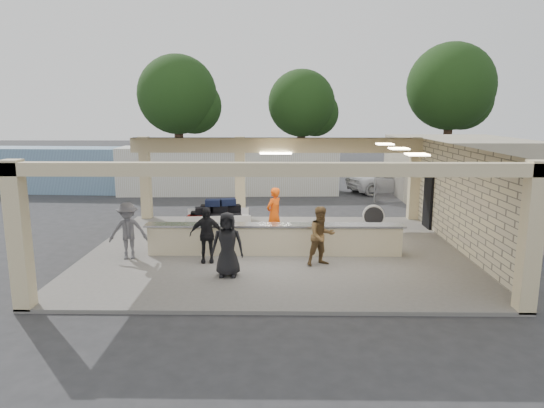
{
  "coord_description": "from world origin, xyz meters",
  "views": [
    {
      "loc": [
        0.14,
        -15.41,
        4.62
      ],
      "look_at": [
        -0.1,
        1.0,
        1.44
      ],
      "focal_mm": 32.0,
      "sensor_mm": 36.0,
      "label": 1
    }
  ],
  "objects_px": {
    "passenger_a": "(321,236)",
    "container_white": "(229,170)",
    "baggage_counter": "(275,239)",
    "car_white_a": "(388,181)",
    "passenger_b": "(206,235)",
    "baggage_handler": "(274,214)",
    "luggage_cart": "(217,216)",
    "container_blue": "(67,170)",
    "passenger_c": "(128,231)",
    "drum_fan": "(373,216)",
    "passenger_d": "(227,244)",
    "car_dark": "(391,173)",
    "car_white_b": "(454,178)"
  },
  "relations": [
    {
      "from": "baggage_counter",
      "to": "passenger_a",
      "type": "height_order",
      "value": "passenger_a"
    },
    {
      "from": "car_white_a",
      "to": "car_white_b",
      "type": "bearing_deg",
      "value": -93.22
    },
    {
      "from": "passenger_c",
      "to": "car_dark",
      "type": "height_order",
      "value": "passenger_c"
    },
    {
      "from": "passenger_b",
      "to": "luggage_cart",
      "type": "bearing_deg",
      "value": 85.04
    },
    {
      "from": "baggage_handler",
      "to": "car_white_a",
      "type": "distance_m",
      "value": 12.6
    },
    {
      "from": "passenger_d",
      "to": "car_white_a",
      "type": "relative_size",
      "value": 0.39
    },
    {
      "from": "car_white_a",
      "to": "container_white",
      "type": "bearing_deg",
      "value": 73.63
    },
    {
      "from": "baggage_handler",
      "to": "passenger_a",
      "type": "height_order",
      "value": "baggage_handler"
    },
    {
      "from": "drum_fan",
      "to": "container_white",
      "type": "distance_m",
      "value": 10.79
    },
    {
      "from": "baggage_handler",
      "to": "passenger_b",
      "type": "distance_m",
      "value": 3.3
    },
    {
      "from": "baggage_counter",
      "to": "baggage_handler",
      "type": "bearing_deg",
      "value": 91.33
    },
    {
      "from": "drum_fan",
      "to": "passenger_a",
      "type": "height_order",
      "value": "passenger_a"
    },
    {
      "from": "luggage_cart",
      "to": "container_blue",
      "type": "bearing_deg",
      "value": 127.18
    },
    {
      "from": "container_blue",
      "to": "luggage_cart",
      "type": "bearing_deg",
      "value": -42.67
    },
    {
      "from": "baggage_counter",
      "to": "car_dark",
      "type": "distance_m",
      "value": 17.45
    },
    {
      "from": "baggage_counter",
      "to": "passenger_d",
      "type": "distance_m",
      "value": 2.48
    },
    {
      "from": "baggage_counter",
      "to": "drum_fan",
      "type": "bearing_deg",
      "value": 42.49
    },
    {
      "from": "baggage_handler",
      "to": "car_white_a",
      "type": "height_order",
      "value": "baggage_handler"
    },
    {
      "from": "car_white_b",
      "to": "car_dark",
      "type": "relative_size",
      "value": 1.04
    },
    {
      "from": "luggage_cart",
      "to": "container_blue",
      "type": "xyz_separation_m",
      "value": [
        -9.9,
        10.18,
        0.45
      ]
    },
    {
      "from": "passenger_d",
      "to": "drum_fan",
      "type": "bearing_deg",
      "value": 48.02
    },
    {
      "from": "baggage_handler",
      "to": "passenger_d",
      "type": "distance_m",
      "value": 4.05
    },
    {
      "from": "passenger_b",
      "to": "passenger_c",
      "type": "distance_m",
      "value": 2.48
    },
    {
      "from": "baggage_counter",
      "to": "passenger_b",
      "type": "relative_size",
      "value": 4.83
    },
    {
      "from": "baggage_handler",
      "to": "car_white_a",
      "type": "bearing_deg",
      "value": -170.73
    },
    {
      "from": "car_white_b",
      "to": "baggage_counter",
      "type": "bearing_deg",
      "value": 154.05
    },
    {
      "from": "baggage_handler",
      "to": "passenger_b",
      "type": "relative_size",
      "value": 1.1
    },
    {
      "from": "passenger_a",
      "to": "car_dark",
      "type": "distance_m",
      "value": 17.93
    },
    {
      "from": "passenger_c",
      "to": "passenger_b",
      "type": "bearing_deg",
      "value": -19.04
    },
    {
      "from": "car_dark",
      "to": "container_blue",
      "type": "xyz_separation_m",
      "value": [
        -19.33,
        -3.34,
        0.59
      ]
    },
    {
      "from": "luggage_cart",
      "to": "container_blue",
      "type": "distance_m",
      "value": 14.21
    },
    {
      "from": "luggage_cart",
      "to": "baggage_handler",
      "type": "xyz_separation_m",
      "value": [
        2.1,
        -0.56,
        0.22
      ]
    },
    {
      "from": "car_dark",
      "to": "container_white",
      "type": "height_order",
      "value": "container_white"
    },
    {
      "from": "passenger_c",
      "to": "container_white",
      "type": "relative_size",
      "value": 0.15
    },
    {
      "from": "drum_fan",
      "to": "passenger_c",
      "type": "bearing_deg",
      "value": -147.09
    },
    {
      "from": "passenger_b",
      "to": "passenger_c",
      "type": "relative_size",
      "value": 0.96
    },
    {
      "from": "car_white_a",
      "to": "car_white_b",
      "type": "xyz_separation_m",
      "value": [
        4.14,
        1.23,
        0.01
      ]
    },
    {
      "from": "passenger_d",
      "to": "container_blue",
      "type": "xyz_separation_m",
      "value": [
        -10.77,
        14.6,
        0.27
      ]
    },
    {
      "from": "baggage_handler",
      "to": "car_dark",
      "type": "relative_size",
      "value": 0.46
    },
    {
      "from": "passenger_b",
      "to": "baggage_handler",
      "type": "bearing_deg",
      "value": 45.92
    },
    {
      "from": "passenger_a",
      "to": "container_white",
      "type": "height_order",
      "value": "container_white"
    },
    {
      "from": "passenger_a",
      "to": "passenger_c",
      "type": "xyz_separation_m",
      "value": [
        -5.89,
        0.53,
        -0.0
      ]
    },
    {
      "from": "baggage_counter",
      "to": "car_white_a",
      "type": "height_order",
      "value": "car_white_a"
    },
    {
      "from": "baggage_handler",
      "to": "passenger_b",
      "type": "height_order",
      "value": "baggage_handler"
    },
    {
      "from": "passenger_b",
      "to": "container_blue",
      "type": "relative_size",
      "value": 0.17
    },
    {
      "from": "passenger_d",
      "to": "car_white_b",
      "type": "distance_m",
      "value": 19.82
    },
    {
      "from": "car_white_b",
      "to": "container_blue",
      "type": "xyz_separation_m",
      "value": [
        -22.58,
        -1.32,
        0.6
      ]
    },
    {
      "from": "baggage_counter",
      "to": "car_white_a",
      "type": "distance_m",
      "value": 14.14
    },
    {
      "from": "baggage_handler",
      "to": "passenger_c",
      "type": "bearing_deg",
      "value": -22.51
    },
    {
      "from": "baggage_counter",
      "to": "container_white",
      "type": "relative_size",
      "value": 0.68
    }
  ]
}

